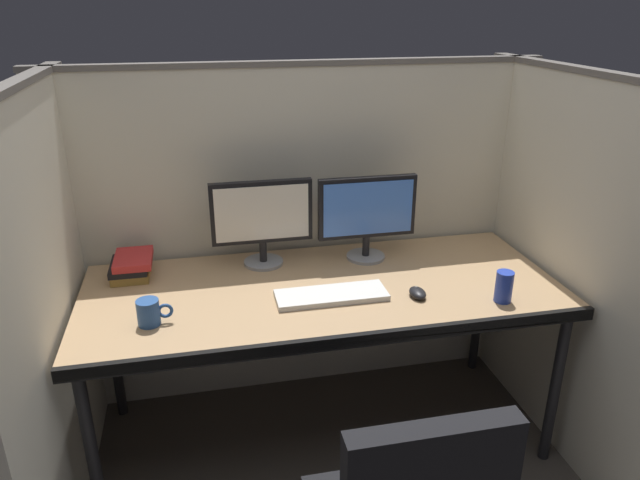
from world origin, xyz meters
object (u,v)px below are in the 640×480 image
Objects in this scene: monitor_right at (367,212)px; keyboard_main at (331,295)px; computer_mouse at (418,293)px; coffee_mug at (149,312)px; desk at (323,298)px; monitor_left at (262,217)px; book_stack at (131,266)px; soda_can at (504,287)px.

keyboard_main is at bearing -125.13° from monitor_right.
keyboard_main is at bearing 169.20° from computer_mouse.
coffee_mug is (-1.00, 0.00, 0.03)m from computer_mouse.
monitor_right is at bearing 54.87° from keyboard_main.
keyboard_main reaches higher than desk.
monitor_right is at bearing -4.28° from monitor_left.
keyboard_main is 4.48× the size of computer_mouse.
desk is 0.11m from keyboard_main.
book_stack is 1.73× the size of coffee_mug.
book_stack is 1.79× the size of soda_can.
coffee_mug is at bearing 175.46° from soda_can.
monitor_right is at bearing 44.41° from desk.
monitor_right is 1.97× the size of book_stack.
monitor_left is at bearing 141.58° from computer_mouse.
desk is 0.43m from monitor_left.
desk is 19.79× the size of computer_mouse.
keyboard_main is at bearing -59.62° from monitor_left.
computer_mouse is at bearing 161.81° from soda_can.
computer_mouse reaches higher than keyboard_main.
monitor_right reaches higher than book_stack.
computer_mouse is at bearing -0.20° from coffee_mug.
monitor_left is at bearing 175.72° from monitor_right.
monitor_left reaches higher than keyboard_main.
monitor_left is at bearing 147.93° from soda_can.
computer_mouse is at bearing -38.42° from monitor_left.
computer_mouse reaches higher than desk.
soda_can is (0.40, -0.50, -0.15)m from monitor_right.
monitor_right is at bearing -1.91° from book_stack.
soda_can reaches higher than computer_mouse.
soda_can is (0.85, -0.53, -0.15)m from monitor_left.
desk is 0.70m from soda_can.
book_stack reaches higher than keyboard_main.
coffee_mug is (-0.91, -0.39, -0.17)m from monitor_right.
monitor_left is 0.47m from keyboard_main.
monitor_left is 3.52× the size of soda_can.
keyboard_main is 0.85m from book_stack.
monitor_left is 1.00× the size of keyboard_main.
monitor_left reaches higher than book_stack.
keyboard_main is 3.52× the size of soda_can.
desk is at bearing -53.35° from monitor_left.
monitor_right reaches higher than keyboard_main.
monitor_right reaches higher than coffee_mug.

